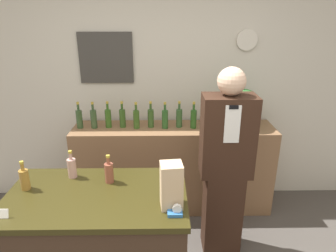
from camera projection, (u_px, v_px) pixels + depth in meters
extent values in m
cube|color=beige|center=(161.00, 85.00, 3.30)|extent=(5.20, 0.06, 2.70)
cube|color=#393733|center=(106.00, 58.00, 3.15)|extent=(0.56, 0.02, 0.53)
cylinder|color=beige|center=(247.00, 40.00, 3.10)|extent=(0.22, 0.03, 0.22)
cube|color=brown|center=(174.00, 168.00, 3.34)|extent=(2.13, 0.46, 0.96)
cube|color=#382619|center=(102.00, 252.00, 2.18)|extent=(1.18, 0.68, 0.92)
cube|color=#2F2A0F|center=(96.00, 196.00, 2.01)|extent=(1.21, 0.71, 0.04)
cube|color=#331E14|center=(222.00, 211.00, 2.73)|extent=(0.33, 0.26, 0.80)
cube|color=#331E14|center=(227.00, 136.00, 2.47)|extent=(0.43, 0.26, 0.69)
cube|color=white|center=(232.00, 124.00, 2.29)|extent=(0.12, 0.01, 0.30)
cube|color=black|center=(234.00, 107.00, 2.24)|extent=(0.07, 0.01, 0.03)
sphere|color=#DBB293|center=(232.00, 81.00, 2.31)|extent=(0.23, 0.23, 0.23)
cylinder|color=#9E998E|center=(242.00, 122.00, 3.16)|extent=(0.18, 0.18, 0.10)
sphere|color=#2D6B2D|center=(244.00, 105.00, 3.09)|extent=(0.33, 0.33, 0.33)
cube|color=tan|center=(171.00, 186.00, 1.82)|extent=(0.14, 0.14, 0.30)
cube|color=#2D66A8|center=(175.00, 213.00, 1.79)|extent=(0.09, 0.06, 0.02)
cylinder|color=silver|center=(177.00, 209.00, 1.78)|extent=(0.06, 0.02, 0.06)
cube|color=white|center=(1.00, 214.00, 1.76)|extent=(0.09, 0.02, 0.06)
cylinder|color=olive|center=(25.00, 180.00, 2.03)|extent=(0.06, 0.06, 0.14)
cylinder|color=olive|center=(22.00, 167.00, 2.00)|extent=(0.02, 0.02, 0.05)
cylinder|color=#B29933|center=(21.00, 163.00, 1.99)|extent=(0.03, 0.03, 0.02)
cylinder|color=tan|center=(72.00, 168.00, 2.19)|extent=(0.06, 0.06, 0.14)
cylinder|color=tan|center=(70.00, 156.00, 2.15)|extent=(0.02, 0.02, 0.05)
cylinder|color=#B29933|center=(70.00, 152.00, 2.14)|extent=(0.03, 0.03, 0.02)
cylinder|color=brown|center=(109.00, 173.00, 2.12)|extent=(0.06, 0.06, 0.14)
cylinder|color=brown|center=(108.00, 161.00, 2.09)|extent=(0.02, 0.02, 0.05)
cylinder|color=#B29933|center=(108.00, 156.00, 2.07)|extent=(0.03, 0.03, 0.02)
cylinder|color=#304B28|center=(79.00, 119.00, 3.12)|extent=(0.06, 0.06, 0.19)
cylinder|color=#304B28|center=(78.00, 107.00, 3.07)|extent=(0.02, 0.02, 0.07)
cylinder|color=#B29933|center=(78.00, 103.00, 3.06)|extent=(0.03, 0.03, 0.02)
cylinder|color=#334B2B|center=(94.00, 119.00, 3.12)|extent=(0.06, 0.06, 0.19)
cylinder|color=#334B2B|center=(93.00, 107.00, 3.07)|extent=(0.02, 0.02, 0.07)
cylinder|color=#B29933|center=(92.00, 103.00, 3.06)|extent=(0.03, 0.03, 0.02)
cylinder|color=#30581C|center=(108.00, 119.00, 3.14)|extent=(0.06, 0.06, 0.19)
cylinder|color=#30581C|center=(107.00, 107.00, 3.09)|extent=(0.02, 0.02, 0.07)
cylinder|color=#B29933|center=(107.00, 103.00, 3.08)|extent=(0.03, 0.03, 0.02)
cylinder|color=#2F511F|center=(123.00, 118.00, 3.14)|extent=(0.06, 0.06, 0.19)
cylinder|color=#2F511F|center=(122.00, 107.00, 3.10)|extent=(0.02, 0.02, 0.07)
cylinder|color=#B29933|center=(122.00, 102.00, 3.08)|extent=(0.03, 0.03, 0.02)
cylinder|color=#33561E|center=(136.00, 119.00, 3.11)|extent=(0.06, 0.06, 0.19)
cylinder|color=#33561E|center=(136.00, 108.00, 3.07)|extent=(0.02, 0.02, 0.07)
cylinder|color=#B29933|center=(136.00, 103.00, 3.05)|extent=(0.03, 0.03, 0.02)
cylinder|color=#315222|center=(151.00, 118.00, 3.14)|extent=(0.06, 0.06, 0.19)
cylinder|color=#315222|center=(151.00, 107.00, 3.10)|extent=(0.02, 0.02, 0.07)
cylinder|color=#B29933|center=(150.00, 102.00, 3.08)|extent=(0.03, 0.03, 0.02)
cylinder|color=#285625|center=(165.00, 119.00, 3.12)|extent=(0.06, 0.06, 0.19)
cylinder|color=#285625|center=(165.00, 107.00, 3.07)|extent=(0.02, 0.02, 0.07)
cylinder|color=#B29933|center=(165.00, 103.00, 3.05)|extent=(0.03, 0.03, 0.02)
cylinder|color=#30562A|center=(179.00, 118.00, 3.14)|extent=(0.06, 0.06, 0.19)
cylinder|color=#30562A|center=(179.00, 107.00, 3.10)|extent=(0.02, 0.02, 0.07)
cylinder|color=#B29933|center=(179.00, 102.00, 3.08)|extent=(0.03, 0.03, 0.02)
cylinder|color=#29581F|center=(193.00, 119.00, 3.12)|extent=(0.06, 0.06, 0.19)
cylinder|color=#29581F|center=(194.00, 107.00, 3.08)|extent=(0.02, 0.02, 0.07)
cylinder|color=#B29933|center=(194.00, 103.00, 3.06)|extent=(0.03, 0.03, 0.02)
cylinder|color=#325528|center=(207.00, 118.00, 3.15)|extent=(0.06, 0.06, 0.19)
cylinder|color=#325528|center=(208.00, 106.00, 3.10)|extent=(0.02, 0.02, 0.07)
cylinder|color=#B29933|center=(208.00, 102.00, 3.09)|extent=(0.03, 0.03, 0.02)
cylinder|color=#2D5025|center=(222.00, 119.00, 3.14)|extent=(0.06, 0.06, 0.19)
cylinder|color=#2D5025|center=(222.00, 107.00, 3.09)|extent=(0.02, 0.02, 0.07)
cylinder|color=#B29933|center=(223.00, 102.00, 3.08)|extent=(0.03, 0.03, 0.02)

